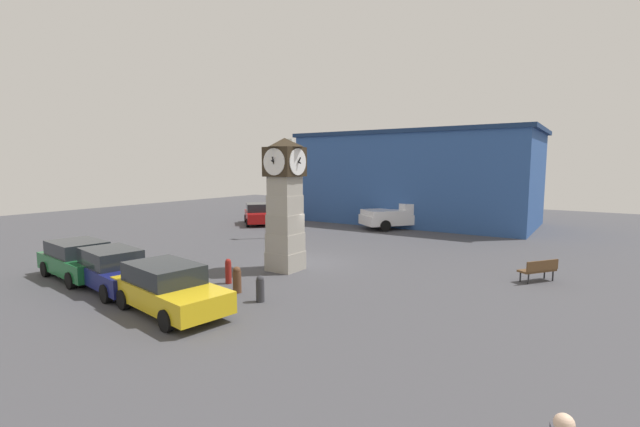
{
  "coord_description": "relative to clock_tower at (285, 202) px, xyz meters",
  "views": [
    {
      "loc": [
        11.72,
        -16.1,
        4.63
      ],
      "look_at": [
        0.06,
        1.4,
        2.24
      ],
      "focal_mm": 24.0,
      "sensor_mm": 36.0,
      "label": 1
    }
  ],
  "objects": [
    {
      "name": "clock_tower",
      "position": [
        0.0,
        0.0,
        0.0
      ],
      "size": [
        1.83,
        1.74,
        5.79
      ],
      "color": "#A09B91",
      "rests_on": "ground_plane"
    },
    {
      "name": "car_by_building",
      "position": [
        0.3,
        -6.34,
        -2.24
      ],
      "size": [
        4.7,
        2.48,
        1.52
      ],
      "color": "gold",
      "rests_on": "ground_plane"
    },
    {
      "name": "car_navy_sedan",
      "position": [
        -6.25,
        -5.72,
        -2.25
      ],
      "size": [
        4.57,
        2.38,
        1.5
      ],
      "color": "#19602D",
      "rests_on": "ground_plane"
    },
    {
      "name": "street_lamp_near_road",
      "position": [
        -5.01,
        6.85,
        0.6
      ],
      "size": [
        0.5,
        0.24,
        6.25
      ],
      "color": "slate",
      "rests_on": "ground_plane"
    },
    {
      "name": "pickup_truck",
      "position": [
        -0.88,
        14.43,
        -2.08
      ],
      "size": [
        4.93,
        5.57,
        1.85
      ],
      "color": "silver",
      "rests_on": "ground_plane"
    },
    {
      "name": "ground_plane",
      "position": [
        -0.15,
        1.5,
        -3.02
      ],
      "size": [
        68.04,
        68.04,
        0.0
      ],
      "primitive_type": "plane",
      "color": "#424247"
    },
    {
      "name": "bollard_mid_row",
      "position": [
        0.65,
        -3.66,
        -2.53
      ],
      "size": [
        0.31,
        0.31,
        0.97
      ],
      "color": "brown",
      "rests_on": "ground_plane"
    },
    {
      "name": "warehouse_blue_far",
      "position": [
        -1.21,
        18.8,
        0.6
      ],
      "size": [
        18.38,
        9.34,
        7.22
      ],
      "color": "#2D5193",
      "rests_on": "ground_plane"
    },
    {
      "name": "bollard_near_tower",
      "position": [
        2.05,
        -3.99,
        -2.56
      ],
      "size": [
        0.28,
        0.28,
        0.91
      ],
      "color": "#333338",
      "rests_on": "ground_plane"
    },
    {
      "name": "car_near_tower",
      "position": [
        -3.45,
        -5.93,
        -2.25
      ],
      "size": [
        4.43,
        2.39,
        1.52
      ],
      "color": "navy",
      "rests_on": "ground_plane"
    },
    {
      "name": "car_far_lot",
      "position": [
        -11.01,
        10.45,
        -2.2
      ],
      "size": [
        4.34,
        4.25,
        1.62
      ],
      "color": "#A51111",
      "rests_on": "ground_plane"
    },
    {
      "name": "bollard_far_row",
      "position": [
        -0.5,
        -2.97,
        -2.52
      ],
      "size": [
        0.24,
        0.24,
        0.99
      ],
      "color": "maroon",
      "rests_on": "ground_plane"
    },
    {
      "name": "bench",
      "position": [
        9.61,
        4.03,
        -2.49
      ],
      "size": [
        1.36,
        1.61,
        0.9
      ],
      "color": "brown",
      "rests_on": "ground_plane"
    }
  ]
}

